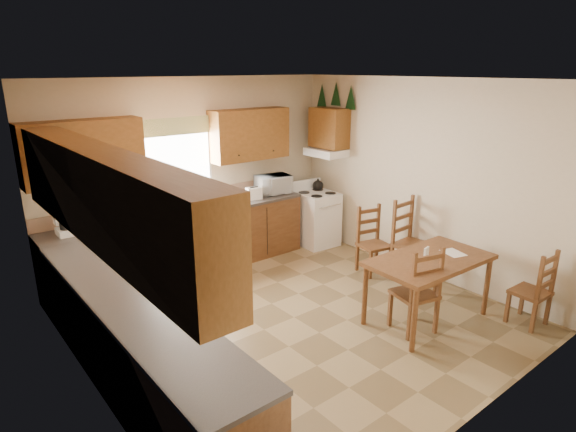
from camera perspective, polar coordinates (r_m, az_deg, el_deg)
floor at (r=5.79m, az=0.74°, el=-11.91°), size 4.50×4.50×0.00m
ceiling at (r=5.06m, az=0.86°, el=15.87°), size 4.50×4.50×0.00m
wall_left at (r=4.27m, az=-23.18°, el=-4.42°), size 4.50×4.50×0.00m
wall_right at (r=6.88m, az=15.37°, el=4.30°), size 4.50×4.50×0.00m
wall_back at (r=7.09m, az=-10.99°, el=4.96°), size 4.50×4.50×0.00m
wall_front at (r=3.92m, az=22.52°, el=-6.25°), size 4.50×4.50×0.00m
lower_cab_back at (r=6.92m, az=-12.10°, el=-3.27°), size 3.75×0.60×0.88m
lower_cab_left at (r=4.61m, az=-17.58°, el=-14.78°), size 0.60×3.60×0.88m
counter_back at (r=6.77m, az=-12.34°, el=0.37°), size 3.75×0.63×0.04m
counter_left at (r=4.39m, az=-18.13°, el=-9.66°), size 0.63×3.60×0.04m
backsplash at (r=7.00m, az=-13.49°, el=1.77°), size 3.75×0.01×0.18m
upper_cab_back_left at (r=6.27m, az=-23.10°, el=7.02°), size 1.41×0.33×0.75m
upper_cab_back_right at (r=7.30m, az=-4.56°, el=9.61°), size 1.25×0.33×0.75m
upper_cab_left at (r=4.02m, az=-21.17°, el=2.14°), size 0.33×3.60×0.75m
upper_cab_stove at (r=7.73m, az=4.88°, el=10.36°), size 0.33×0.62×0.62m
range_hood at (r=7.75m, az=4.54°, el=7.55°), size 0.44×0.62×0.12m
window_frame at (r=6.89m, az=-13.16°, el=6.17°), size 1.13×0.02×1.18m
window_pane at (r=6.88m, az=-13.15°, el=6.17°), size 1.05×0.01×1.10m
window_valance at (r=6.79m, az=-13.34°, el=10.28°), size 1.19×0.01×0.24m
sink_basin at (r=6.79m, az=-11.80°, el=0.81°), size 0.75×0.45×0.04m
pine_decal_a at (r=7.55m, az=7.44°, el=13.78°), size 0.22×0.22×0.36m
pine_decal_b at (r=7.77m, az=5.70°, el=14.23°), size 0.22×0.22×0.36m
pine_decal_c at (r=8.01m, az=4.03°, el=14.07°), size 0.22×0.22×0.36m
stove at (r=7.90m, az=3.43°, el=-0.40°), size 0.62×0.63×0.86m
coffeemaker at (r=6.22m, az=-24.94°, el=-0.53°), size 0.29×0.31×0.35m
paper_towel at (r=7.01m, az=-8.24°, el=2.51°), size 0.13×0.13×0.28m
toaster at (r=7.22m, az=-4.06°, el=2.70°), size 0.24×0.18×0.18m
microwave at (r=7.53m, az=-1.76°, el=3.77°), size 0.53×0.42×0.29m
dining_table at (r=5.81m, az=16.16°, el=-8.31°), size 1.46×0.87×0.77m
chair_near_left at (r=5.50m, az=14.81°, el=-8.28°), size 0.51×0.49×1.01m
chair_near_right at (r=6.12m, az=26.85°, el=-7.54°), size 0.39×0.38×0.90m
chair_far_left at (r=6.89m, az=10.22°, el=-2.93°), size 0.47×0.46×0.95m
chair_far_right at (r=6.81m, az=14.63°, el=-2.77°), size 0.49×0.47×1.11m
table_paper at (r=5.89m, az=19.00°, el=-4.14°), size 0.26×0.31×0.00m
table_card at (r=5.62m, az=16.07°, el=-4.22°), size 0.10×0.04×0.13m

